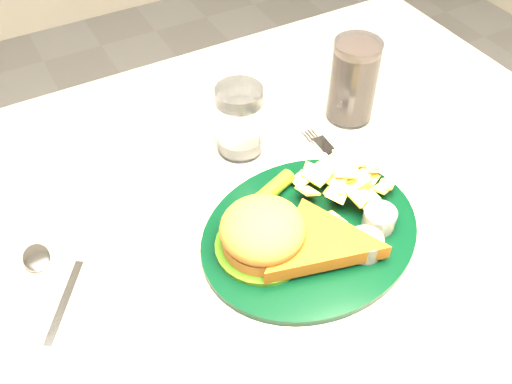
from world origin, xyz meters
The scene contains 7 objects.
table centered at (0.00, 0.00, 0.38)m, with size 1.20×0.80×0.75m, color #A09B90, non-canonical shape.
dinner_plate centered at (0.08, -0.08, 0.78)m, with size 0.30×0.25×0.07m, color black, non-canonical shape.
water_glass centered at (0.08, 0.12, 0.81)m, with size 0.07×0.07×0.11m, color white.
cola_glass centered at (0.27, 0.10, 0.82)m, with size 0.07×0.07×0.14m, color black.
fork_napkin centered at (0.19, -0.01, 0.76)m, with size 0.12×0.16×0.01m, color silver, non-canonical shape.
spoon centered at (-0.23, -0.02, 0.76)m, with size 0.04×0.16×0.01m, color white, non-canonical shape.
wrapped_straw centered at (-0.10, 0.20, 0.75)m, with size 0.23×0.08×0.01m, color white, non-canonical shape.
Camera 1 is at (-0.21, -0.46, 1.33)m, focal length 40.00 mm.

